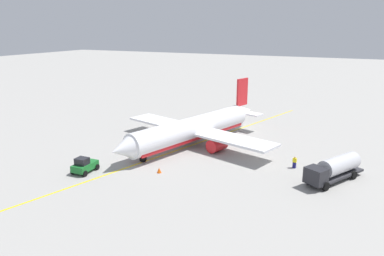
# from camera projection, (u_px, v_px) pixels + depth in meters

# --- Properties ---
(ground_plane) EXTENTS (400.00, 400.00, 0.00)m
(ground_plane) POSITION_uv_depth(u_px,v_px,m) (192.00, 145.00, 61.74)
(ground_plane) COLOR #9E9B96
(airplane) EXTENTS (33.30, 29.53, 9.79)m
(airplane) POSITION_uv_depth(u_px,v_px,m) (194.00, 129.00, 61.36)
(airplane) COLOR white
(airplane) RESTS_ON ground
(fuel_tanker) EXTENTS (9.76, 6.88, 3.15)m
(fuel_tanker) POSITION_uv_depth(u_px,v_px,m) (334.00, 168.00, 47.01)
(fuel_tanker) COLOR #2D2D33
(fuel_tanker) RESTS_ON ground
(pushback_tug) EXTENTS (3.68, 2.43, 2.20)m
(pushback_tug) POSITION_uv_depth(u_px,v_px,m) (84.00, 165.00, 49.99)
(pushback_tug) COLOR #196B28
(pushback_tug) RESTS_ON ground
(refueling_worker) EXTENTS (0.43, 0.56, 1.71)m
(refueling_worker) POSITION_uv_depth(u_px,v_px,m) (295.00, 162.00, 51.60)
(refueling_worker) COLOR navy
(refueling_worker) RESTS_ON ground
(safety_cone_nose) EXTENTS (0.64, 0.64, 0.71)m
(safety_cone_nose) POSITION_uv_depth(u_px,v_px,m) (159.00, 170.00, 50.01)
(safety_cone_nose) COLOR #F2590F
(safety_cone_nose) RESTS_ON ground
(taxi_line_marking) EXTENTS (68.62, 20.90, 0.01)m
(taxi_line_marking) POSITION_uv_depth(u_px,v_px,m) (192.00, 145.00, 61.74)
(taxi_line_marking) COLOR yellow
(taxi_line_marking) RESTS_ON ground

